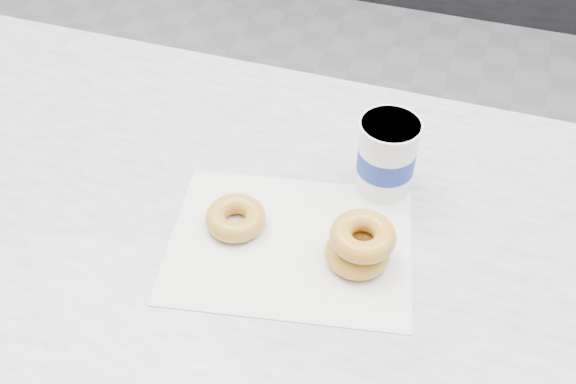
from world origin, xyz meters
name	(u,v)px	position (x,y,z in m)	size (l,w,h in m)	color
ground	(343,284)	(0.00, 0.00, 0.00)	(5.00, 5.00, 0.00)	gray
counter	(278,377)	(0.00, -0.60, 0.45)	(3.06, 0.76, 0.90)	#333335
wax_paper	(290,243)	(0.03, -0.63, 0.90)	(0.34, 0.26, 0.00)	silver
donut_single	(236,218)	(-0.05, -0.63, 0.92)	(0.09, 0.09, 0.03)	gold
donut_stack	(360,244)	(0.13, -0.63, 0.93)	(0.13, 0.13, 0.06)	gold
coffee_cup	(387,156)	(0.13, -0.48, 0.96)	(0.10, 0.10, 0.12)	white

